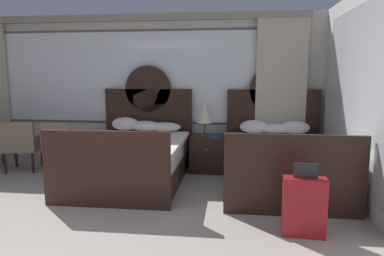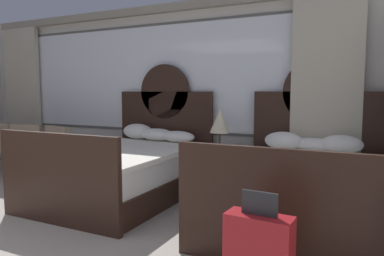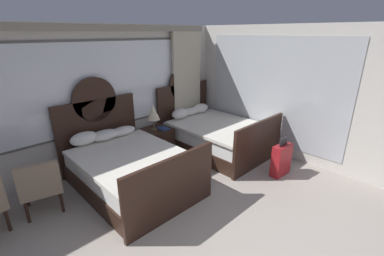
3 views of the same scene
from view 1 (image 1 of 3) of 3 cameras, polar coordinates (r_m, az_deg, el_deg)
name	(u,v)px [view 1 (image 1 of 3)]	position (r m, az deg, el deg)	size (l,w,h in m)	color
wall_back_window	(128,86)	(6.45, -10.68, 6.88)	(6.98, 0.22, 2.70)	beige
wall_right_mirror	(381,100)	(4.24, 28.99, 4.14)	(0.08, 4.55, 2.70)	beige
bed_near_window	(133,156)	(5.40, -9.77, -4.61)	(1.59, 2.24, 1.79)	black
bed_near_mirror	(280,160)	(5.23, 14.39, -5.20)	(1.59, 2.24, 1.79)	black
nightstand_between_beds	(208,153)	(5.88, 2.65, -4.22)	(0.58, 0.60, 0.59)	black
table_lamp_on_nightstand	(204,114)	(5.76, 2.09, 2.42)	(0.27, 0.27, 0.56)	brown
book_on_nightstand	(214,137)	(5.70, 3.61, -1.43)	(0.18, 0.26, 0.03)	navy
armchair_by_window_left	(62,144)	(6.11, -20.76, -2.50)	(0.65, 0.65, 0.86)	#84705B
armchair_by_window_centre	(21,143)	(6.47, -26.53, -2.24)	(0.64, 0.64, 0.86)	#84705B
suitcase_on_floor	(304,206)	(3.70, 18.14, -12.30)	(0.43, 0.21, 0.75)	maroon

